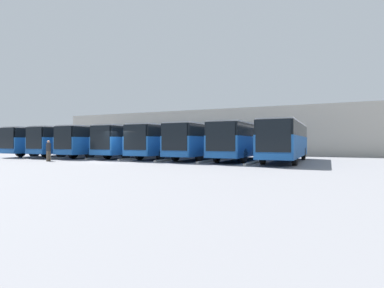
# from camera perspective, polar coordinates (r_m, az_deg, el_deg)

# --- Properties ---
(ground_plane) EXTENTS (600.00, 600.00, 0.00)m
(ground_plane) POSITION_cam_1_polar(r_m,az_deg,el_deg) (25.38, -14.86, -3.23)
(ground_plane) COLOR gray
(bus_0) EXTENTS (2.52, 11.75, 3.14)m
(bus_0) POSITION_cam_1_polar(r_m,az_deg,el_deg) (24.95, 17.39, 0.75)
(bus_0) COLOR #19519E
(bus_0) RESTS_ON ground_plane
(curb_divider_0) EXTENTS (0.29, 7.68, 0.15)m
(curb_divider_0) POSITION_cam_1_polar(r_m,az_deg,el_deg) (23.61, 12.36, -3.31)
(curb_divider_0) COLOR #9E9E99
(curb_divider_0) RESTS_ON ground_plane
(bus_1) EXTENTS (2.52, 11.75, 3.14)m
(bus_1) POSITION_cam_1_polar(r_m,az_deg,el_deg) (26.35, 9.60, 0.74)
(bus_1) COLOR #19519E
(bus_1) RESTS_ON ground_plane
(curb_divider_1) EXTENTS (0.29, 7.68, 0.15)m
(curb_divider_1) POSITION_cam_1_polar(r_m,az_deg,el_deg) (25.31, 4.51, -3.05)
(curb_divider_1) COLOR #9E9E99
(curb_divider_1) RESTS_ON ground_plane
(bus_2) EXTENTS (2.52, 11.75, 3.14)m
(bus_2) POSITION_cam_1_polar(r_m,az_deg,el_deg) (27.68, 2.29, 0.72)
(bus_2) COLOR #19519E
(bus_2) RESTS_ON ground_plane
(curb_divider_2) EXTENTS (0.29, 7.68, 0.15)m
(curb_divider_2) POSITION_cam_1_polar(r_m,az_deg,el_deg) (26.95, -2.78, -2.85)
(curb_divider_2) COLOR #9E9E99
(curb_divider_2) RESTS_ON ground_plane
(bus_3) EXTENTS (2.52, 11.75, 3.14)m
(bus_3) POSITION_cam_1_polar(r_m,az_deg,el_deg) (29.45, -4.24, 0.70)
(bus_3) COLOR #19519E
(bus_3) RESTS_ON ground_plane
(curb_divider_3) EXTENTS (0.29, 7.68, 0.15)m
(curb_divider_3) POSITION_cam_1_polar(r_m,az_deg,el_deg) (28.98, -9.11, -2.63)
(curb_divider_3) COLOR #9E9E99
(curb_divider_3) RESTS_ON ground_plane
(bus_4) EXTENTS (2.52, 11.75, 3.14)m
(bus_4) POSITION_cam_1_polar(r_m,az_deg,el_deg) (31.48, -10.05, 0.67)
(bus_4) COLOR #19519E
(bus_4) RESTS_ON ground_plane
(curb_divider_4) EXTENTS (0.29, 7.68, 0.15)m
(curb_divider_4) POSITION_cam_1_polar(r_m,az_deg,el_deg) (31.26, -14.65, -2.42)
(curb_divider_4) COLOR #9E9E99
(curb_divider_4) RESTS_ON ground_plane
(bus_5) EXTENTS (2.52, 11.75, 3.14)m
(bus_5) POSITION_cam_1_polar(r_m,az_deg,el_deg) (33.23, -15.93, 0.64)
(bus_5) COLOR #19519E
(bus_5) RESTS_ON ground_plane
(curb_divider_5) EXTENTS (0.29, 7.68, 0.15)m
(curb_divider_5) POSITION_cam_1_polar(r_m,az_deg,el_deg) (33.26, -20.29, -2.26)
(curb_divider_5) COLOR #9E9E99
(curb_divider_5) RESTS_ON ground_plane
(bus_6) EXTENTS (2.52, 11.75, 3.14)m
(bus_6) POSITION_cam_1_polar(r_m,az_deg,el_deg) (35.72, -20.47, 0.61)
(bus_6) COLOR #19519E
(bus_6) RESTS_ON ground_plane
(curb_divider_6) EXTENTS (0.29, 7.68, 0.15)m
(curb_divider_6) POSITION_cam_1_polar(r_m,az_deg,el_deg) (35.94, -24.50, -2.08)
(curb_divider_6) COLOR #9E9E99
(curb_divider_6) RESTS_ON ground_plane
(bus_7) EXTENTS (2.52, 11.75, 3.14)m
(bus_7) POSITION_cam_1_polar(r_m,az_deg,el_deg) (38.32, -24.54, 0.58)
(bus_7) COLOR #19519E
(bus_7) RESTS_ON ground_plane
(pedestrian) EXTENTS (0.43, 0.43, 1.73)m
(pedestrian) POSITION_cam_1_polar(r_m,az_deg,el_deg) (27.42, -25.66, -1.04)
(pedestrian) COLOR brown
(pedestrian) RESTS_ON ground_plane
(station_building) EXTENTS (44.02, 15.88, 5.84)m
(station_building) POSITION_cam_1_polar(r_m,az_deg,el_deg) (45.47, 4.12, 2.07)
(station_building) COLOR #A8A399
(station_building) RESTS_ON ground_plane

